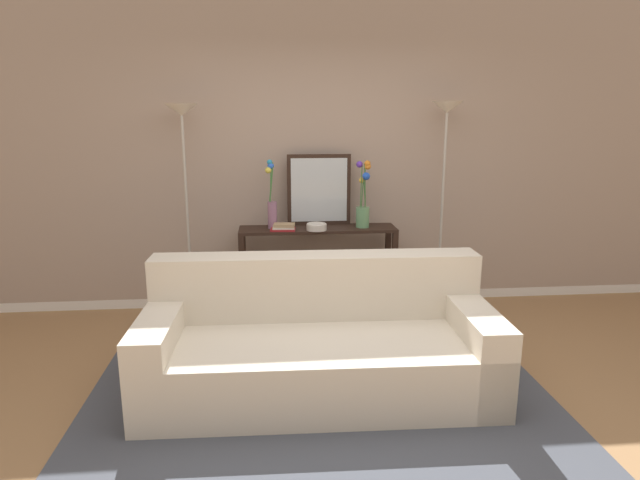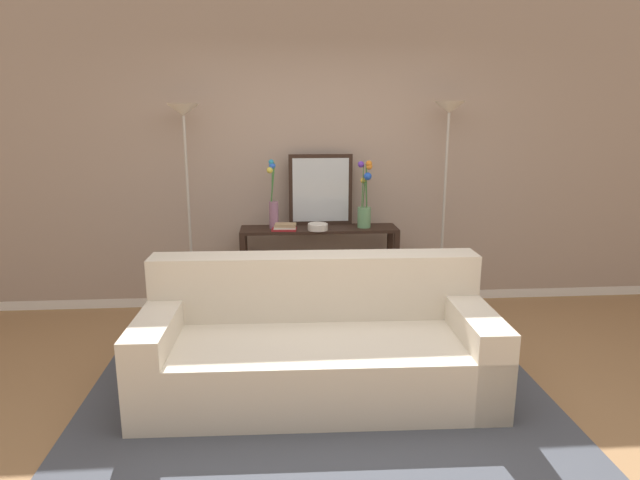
# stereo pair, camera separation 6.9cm
# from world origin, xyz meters

# --- Properties ---
(ground_plane) EXTENTS (16.00, 16.00, 0.02)m
(ground_plane) POSITION_xyz_m (0.00, 0.00, -0.01)
(ground_plane) COLOR #9E754C
(back_wall) EXTENTS (12.00, 0.15, 2.90)m
(back_wall) POSITION_xyz_m (0.00, 2.20, 1.45)
(back_wall) COLOR white
(back_wall) RESTS_ON ground
(area_rug) EXTENTS (3.08, 2.10, 0.01)m
(area_rug) POSITION_xyz_m (-0.15, 0.23, 0.01)
(area_rug) COLOR #474C56
(area_rug) RESTS_ON ground
(couch) EXTENTS (2.34, 1.03, 0.88)m
(couch) POSITION_xyz_m (-0.15, 0.40, 0.31)
(couch) COLOR beige
(couch) RESTS_ON ground
(console_table) EXTENTS (1.44, 0.34, 0.83)m
(console_table) POSITION_xyz_m (-0.02, 1.86, 0.57)
(console_table) COLOR black
(console_table) RESTS_ON ground
(floor_lamp_left) EXTENTS (0.28, 0.28, 1.93)m
(floor_lamp_left) POSITION_xyz_m (-1.19, 1.82, 1.52)
(floor_lamp_left) COLOR #B7B2A8
(floor_lamp_left) RESTS_ON ground
(floor_lamp_right) EXTENTS (0.28, 0.28, 1.95)m
(floor_lamp_right) POSITION_xyz_m (1.13, 1.82, 1.54)
(floor_lamp_right) COLOR #B7B2A8
(floor_lamp_right) RESTS_ON ground
(wall_mirror) EXTENTS (0.59, 0.02, 0.66)m
(wall_mirror) POSITION_xyz_m (0.00, 1.99, 1.16)
(wall_mirror) COLOR black
(wall_mirror) RESTS_ON console_table
(vase_tall_flowers) EXTENTS (0.10, 0.10, 0.62)m
(vase_tall_flowers) POSITION_xyz_m (-0.44, 1.88, 1.05)
(vase_tall_flowers) COLOR gray
(vase_tall_flowers) RESTS_ON console_table
(vase_short_flowers) EXTENTS (0.13, 0.13, 0.61)m
(vase_short_flowers) POSITION_xyz_m (0.39, 1.84, 1.04)
(vase_short_flowers) COLOR #669E6B
(vase_short_flowers) RESTS_ON console_table
(fruit_bowl) EXTENTS (0.18, 0.18, 0.06)m
(fruit_bowl) POSITION_xyz_m (-0.04, 1.76, 0.86)
(fruit_bowl) COLOR silver
(fruit_bowl) RESTS_ON console_table
(book_stack) EXTENTS (0.23, 0.16, 0.06)m
(book_stack) POSITION_xyz_m (-0.34, 1.77, 0.85)
(book_stack) COLOR maroon
(book_stack) RESTS_ON console_table
(book_row_under_console) EXTENTS (0.26, 0.17, 0.13)m
(book_row_under_console) POSITION_xyz_m (-0.48, 1.86, 0.06)
(book_row_under_console) COLOR navy
(book_row_under_console) RESTS_ON ground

